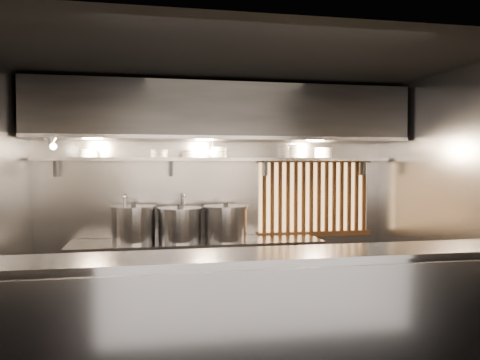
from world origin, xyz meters
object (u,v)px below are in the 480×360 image
object	(u,v)px
stock_pot_left	(133,224)
stock_pot_mid	(226,223)
heat_lamp	(51,141)
stock_pot_right	(180,224)
pendant_bulb	(213,152)

from	to	relation	value
stock_pot_left	stock_pot_mid	bearing A→B (deg)	-3.43
heat_lamp	stock_pot_right	xyz separation A→B (m)	(1.39, 0.27, -0.96)
pendant_bulb	stock_pot_mid	size ratio (longest dim) A/B	0.28
heat_lamp	stock_pot_right	world-z (taller)	heat_lamp
stock_pot_right	stock_pot_mid	bearing A→B (deg)	-3.63
heat_lamp	stock_pot_left	distance (m)	1.31
stock_pot_left	heat_lamp	bearing A→B (deg)	-160.77
pendant_bulb	stock_pot_mid	distance (m)	0.87
heat_lamp	pendant_bulb	xyz separation A→B (m)	(1.80, 0.35, -0.11)
heat_lamp	stock_pot_right	bearing A→B (deg)	10.79
stock_pot_left	stock_pot_mid	distance (m)	1.09
stock_pot_mid	stock_pot_right	size ratio (longest dim) A/B	0.93
stock_pot_right	stock_pot_left	bearing A→B (deg)	176.77
stock_pot_left	stock_pot_mid	xyz separation A→B (m)	(1.09, -0.07, -0.01)
stock_pot_left	stock_pot_right	size ratio (longest dim) A/B	0.75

